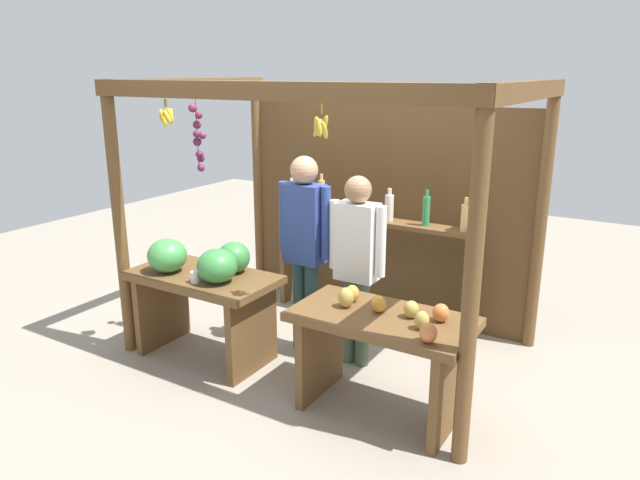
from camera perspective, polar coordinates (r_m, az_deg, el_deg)
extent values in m
plane|color=gray|center=(5.18, 1.08, -10.26)|extent=(12.00, 12.00, 0.00)
cylinder|color=brown|center=(5.02, -18.87, 1.60)|extent=(0.10, 0.10, 2.23)
cylinder|color=brown|center=(3.42, 14.49, -4.62)|extent=(0.10, 0.10, 2.23)
cylinder|color=brown|center=(6.33, -6.02, 5.24)|extent=(0.10, 0.10, 2.23)
cylinder|color=brown|center=(5.15, 20.62, 1.80)|extent=(0.10, 0.10, 2.23)
cube|color=brown|center=(3.87, -5.88, 14.18)|extent=(3.00, 0.12, 0.12)
cube|color=brown|center=(5.51, -12.35, 14.44)|extent=(0.12, 1.95, 0.12)
cube|color=brown|center=(4.11, 19.48, 13.49)|extent=(0.12, 1.95, 0.12)
cube|color=#52381E|center=(5.63, 5.99, 2.72)|extent=(2.90, 0.04, 2.01)
cylinder|color=brown|center=(3.80, 0.08, 12.57)|extent=(0.02, 0.02, 0.06)
ellipsoid|color=gold|center=(3.79, 0.42, 10.61)|extent=(0.04, 0.08, 0.13)
ellipsoid|color=gold|center=(3.82, 0.45, 11.15)|extent=(0.08, 0.06, 0.13)
ellipsoid|color=gold|center=(3.84, -0.23, 10.81)|extent=(0.06, 0.08, 0.13)
ellipsoid|color=gold|center=(3.80, -0.32, 10.99)|extent=(0.05, 0.05, 0.13)
ellipsoid|color=gold|center=(3.77, -0.11, 10.88)|extent=(0.05, 0.04, 0.13)
cylinder|color=brown|center=(4.68, -14.72, 12.72)|extent=(0.02, 0.02, 0.06)
ellipsoid|color=gold|center=(4.66, -14.30, 11.55)|extent=(0.04, 0.07, 0.12)
ellipsoid|color=gold|center=(4.68, -14.25, 11.40)|extent=(0.05, 0.06, 0.12)
ellipsoid|color=gold|center=(4.71, -14.27, 11.60)|extent=(0.06, 0.04, 0.12)
ellipsoid|color=gold|center=(4.70, -14.55, 11.61)|extent=(0.05, 0.04, 0.12)
ellipsoid|color=gold|center=(4.71, -14.75, 11.20)|extent=(0.04, 0.05, 0.12)
ellipsoid|color=gold|center=(4.70, -14.85, 11.45)|extent=(0.05, 0.08, 0.12)
ellipsoid|color=gold|center=(4.67, -15.08, 11.50)|extent=(0.07, 0.05, 0.12)
ellipsoid|color=gold|center=(4.65, -14.88, 11.30)|extent=(0.07, 0.04, 0.12)
ellipsoid|color=gold|center=(4.64, -14.59, 11.49)|extent=(0.07, 0.07, 0.12)
cylinder|color=#4C422D|center=(4.86, -11.81, 10.10)|extent=(0.01, 0.01, 0.55)
sphere|color=#601E42|center=(4.85, -12.23, 12.39)|extent=(0.07, 0.07, 0.07)
sphere|color=#511938|center=(4.83, -11.66, 11.75)|extent=(0.06, 0.06, 0.06)
sphere|color=#511938|center=(4.88, -11.83, 10.87)|extent=(0.07, 0.07, 0.07)
sphere|color=#511938|center=(4.85, -11.87, 10.01)|extent=(0.06, 0.06, 0.06)
sphere|color=#601E42|center=(4.86, -11.32, 9.89)|extent=(0.06, 0.06, 0.06)
sphere|color=#601E42|center=(4.90, -11.81, 9.29)|extent=(0.07, 0.07, 0.07)
sphere|color=#511938|center=(4.84, -11.59, 8.13)|extent=(0.06, 0.06, 0.06)
sphere|color=#511938|center=(4.89, -11.48, 7.75)|extent=(0.06, 0.06, 0.06)
sphere|color=#601E42|center=(4.89, -11.46, 6.87)|extent=(0.06, 0.06, 0.06)
cube|color=brown|center=(4.83, -11.30, -3.58)|extent=(1.22, 0.64, 0.06)
cube|color=brown|center=(5.28, -15.02, -6.32)|extent=(0.06, 0.58, 0.67)
cube|color=brown|center=(4.67, -6.58, -8.88)|extent=(0.06, 0.58, 0.67)
ellipsoid|color=#429347|center=(4.90, -14.58, -1.47)|extent=(0.37, 0.37, 0.27)
ellipsoid|color=#38843D|center=(4.78, -8.36, -1.68)|extent=(0.32, 0.32, 0.25)
ellipsoid|color=#38843D|center=(4.57, -9.93, -2.49)|extent=(0.44, 0.44, 0.26)
cylinder|color=white|center=(4.62, -12.02, -3.54)|extent=(0.07, 0.07, 0.09)
cube|color=brown|center=(3.99, 6.04, -7.64)|extent=(1.22, 0.64, 0.06)
cube|color=brown|center=(4.35, 0.01, -10.73)|extent=(0.06, 0.58, 0.67)
cube|color=brown|center=(3.99, 12.38, -13.76)|extent=(0.06, 0.58, 0.67)
ellipsoid|color=#B79E47|center=(4.06, 2.54, -5.58)|extent=(0.15, 0.15, 0.14)
ellipsoid|color=gold|center=(4.17, 3.13, -5.18)|extent=(0.12, 0.12, 0.12)
ellipsoid|color=#B79E47|center=(3.78, 9.84, -7.67)|extent=(0.10, 0.10, 0.12)
ellipsoid|color=gold|center=(4.00, 5.71, -6.18)|extent=(0.14, 0.14, 0.12)
ellipsoid|color=#CC7038|center=(3.61, 10.45, -8.84)|extent=(0.15, 0.15, 0.13)
ellipsoid|color=#CC7038|center=(3.92, 11.63, -6.92)|extent=(0.14, 0.14, 0.12)
ellipsoid|color=#B79E47|center=(3.94, 8.84, -6.65)|extent=(0.14, 0.14, 0.12)
cube|color=brown|center=(6.00, -3.21, -1.38)|extent=(0.05, 0.20, 1.00)
cube|color=brown|center=(5.22, 14.16, -4.56)|extent=(0.05, 0.20, 1.00)
cube|color=brown|center=(5.41, 4.98, 1.92)|extent=(1.88, 0.22, 0.04)
cylinder|color=silver|center=(5.81, -2.76, 4.32)|extent=(0.07, 0.07, 0.23)
cylinder|color=silver|center=(5.78, -2.78, 5.73)|extent=(0.03, 0.03, 0.06)
cylinder|color=#D8B266|center=(5.62, 0.14, 4.30)|extent=(0.07, 0.07, 0.30)
cylinder|color=#D8B266|center=(5.59, 0.14, 6.11)|extent=(0.03, 0.03, 0.06)
cylinder|color=#994C1E|center=(5.45, 3.31, 3.79)|extent=(0.08, 0.08, 0.28)
cylinder|color=#994C1E|center=(5.42, 3.33, 5.54)|extent=(0.03, 0.03, 0.06)
cylinder|color=silver|center=(5.30, 6.71, 3.11)|extent=(0.08, 0.08, 0.23)
cylinder|color=silver|center=(5.27, 6.76, 4.67)|extent=(0.04, 0.04, 0.06)
cylinder|color=#338C4C|center=(5.17, 10.25, 2.75)|extent=(0.06, 0.06, 0.26)
cylinder|color=#338C4C|center=(5.14, 10.33, 4.47)|extent=(0.03, 0.03, 0.06)
cylinder|color=#D8B266|center=(5.06, 13.90, 2.09)|extent=(0.08, 0.08, 0.23)
cylinder|color=#D8B266|center=(5.03, 14.01, 3.67)|extent=(0.03, 0.03, 0.06)
cylinder|color=#274547|center=(5.03, -2.03, -6.24)|extent=(0.11, 0.11, 0.78)
cylinder|color=#274547|center=(4.97, -0.86, -6.51)|extent=(0.11, 0.11, 0.78)
cube|color=#2D428C|center=(4.77, -1.51, 1.58)|extent=(0.32, 0.19, 0.65)
cylinder|color=#2D428C|center=(4.87, -3.49, 2.26)|extent=(0.08, 0.08, 0.59)
cylinder|color=#2D428C|center=(4.66, 0.56, 1.65)|extent=(0.08, 0.08, 0.59)
sphere|color=tan|center=(4.68, -1.55, 6.79)|extent=(0.22, 0.22, 0.22)
cylinder|color=#405543|center=(4.79, 2.83, -7.74)|extent=(0.11, 0.11, 0.72)
cylinder|color=#405543|center=(4.74, 4.12, -8.04)|extent=(0.11, 0.11, 0.72)
cube|color=white|center=(4.54, 3.61, -0.17)|extent=(0.32, 0.19, 0.61)
cylinder|color=white|center=(4.62, 1.43, 0.55)|extent=(0.08, 0.08, 0.55)
cylinder|color=white|center=(4.45, 5.90, -0.17)|extent=(0.08, 0.08, 0.55)
sphere|color=#997051|center=(4.44, 3.71, 4.90)|extent=(0.21, 0.21, 0.21)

